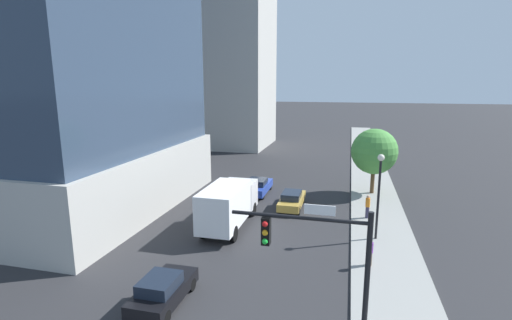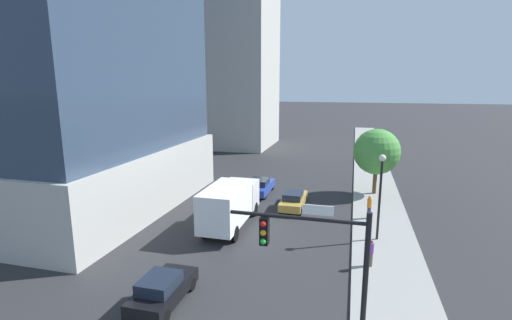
{
  "view_description": "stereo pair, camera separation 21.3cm",
  "coord_description": "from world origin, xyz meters",
  "px_view_note": "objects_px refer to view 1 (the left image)",
  "views": [
    {
      "loc": [
        6.14,
        -9.53,
        10.28
      ],
      "look_at": [
        1.67,
        8.24,
        6.49
      ],
      "focal_mm": 26.19,
      "sensor_mm": 36.0,
      "label": 1
    },
    {
      "loc": [
        6.35,
        -9.48,
        10.28
      ],
      "look_at": [
        1.67,
        8.24,
        6.49
      ],
      "focal_mm": 26.19,
      "sensor_mm": 36.0,
      "label": 2
    }
  ],
  "objects_px": {
    "car_blue": "(258,186)",
    "pedestrian_purple_shirt": "(370,252)",
    "street_lamp": "(379,184)",
    "street_tree": "(374,152)",
    "pedestrian_orange_shirt": "(368,206)",
    "car_gold": "(292,200)",
    "box_truck": "(229,203)",
    "construction_building": "(223,31)",
    "traffic_light_pole": "(320,255)",
    "car_black": "(163,290)"
  },
  "relations": [
    {
      "from": "car_blue",
      "to": "box_truck",
      "type": "xyz_separation_m",
      "value": [
        0.0,
        -8.74,
        1.13
      ]
    },
    {
      "from": "traffic_light_pole",
      "to": "car_gold",
      "type": "height_order",
      "value": "traffic_light_pole"
    },
    {
      "from": "traffic_light_pole",
      "to": "box_truck",
      "type": "distance_m",
      "value": 13.91
    },
    {
      "from": "traffic_light_pole",
      "to": "car_gold",
      "type": "bearing_deg",
      "value": 101.89
    },
    {
      "from": "street_lamp",
      "to": "street_tree",
      "type": "height_order",
      "value": "street_tree"
    },
    {
      "from": "car_blue",
      "to": "pedestrian_purple_shirt",
      "type": "distance_m",
      "value": 15.76
    },
    {
      "from": "car_gold",
      "to": "street_lamp",
      "type": "bearing_deg",
      "value": -38.93
    },
    {
      "from": "car_blue",
      "to": "box_truck",
      "type": "relative_size",
      "value": 0.63
    },
    {
      "from": "car_black",
      "to": "car_gold",
      "type": "xyz_separation_m",
      "value": [
        3.76,
        15.28,
        -0.01
      ]
    },
    {
      "from": "car_blue",
      "to": "pedestrian_orange_shirt",
      "type": "distance_m",
      "value": 10.82
    },
    {
      "from": "street_lamp",
      "to": "street_tree",
      "type": "distance_m",
      "value": 10.93
    },
    {
      "from": "construction_building",
      "to": "car_blue",
      "type": "bearing_deg",
      "value": -65.23
    },
    {
      "from": "street_tree",
      "to": "car_gold",
      "type": "distance_m",
      "value": 9.44
    },
    {
      "from": "street_lamp",
      "to": "pedestrian_orange_shirt",
      "type": "xyz_separation_m",
      "value": [
        -0.41,
        3.9,
        -2.81
      ]
    },
    {
      "from": "street_lamp",
      "to": "pedestrian_purple_shirt",
      "type": "xyz_separation_m",
      "value": [
        -0.58,
        -3.98,
        -2.94
      ]
    },
    {
      "from": "traffic_light_pole",
      "to": "pedestrian_purple_shirt",
      "type": "bearing_deg",
      "value": 73.85
    },
    {
      "from": "car_black",
      "to": "construction_building",
      "type": "bearing_deg",
      "value": 105.19
    },
    {
      "from": "street_tree",
      "to": "pedestrian_purple_shirt",
      "type": "relative_size",
      "value": 3.82
    },
    {
      "from": "car_gold",
      "to": "pedestrian_orange_shirt",
      "type": "xyz_separation_m",
      "value": [
        6.01,
        -1.29,
        0.35
      ]
    },
    {
      "from": "car_gold",
      "to": "construction_building",
      "type": "bearing_deg",
      "value": 118.17
    },
    {
      "from": "construction_building",
      "to": "street_tree",
      "type": "relative_size",
      "value": 7.09
    },
    {
      "from": "street_lamp",
      "to": "street_tree",
      "type": "xyz_separation_m",
      "value": [
        0.29,
        10.92,
        0.21
      ]
    },
    {
      "from": "traffic_light_pole",
      "to": "car_blue",
      "type": "bearing_deg",
      "value": 109.85
    },
    {
      "from": "construction_building",
      "to": "box_truck",
      "type": "distance_m",
      "value": 40.9
    },
    {
      "from": "car_black",
      "to": "car_blue",
      "type": "xyz_separation_m",
      "value": [
        -0.0,
        18.62,
        -0.02
      ]
    },
    {
      "from": "street_lamp",
      "to": "car_black",
      "type": "xyz_separation_m",
      "value": [
        -10.18,
        -10.1,
        -3.15
      ]
    },
    {
      "from": "car_black",
      "to": "box_truck",
      "type": "relative_size",
      "value": 0.55
    },
    {
      "from": "traffic_light_pole",
      "to": "car_black",
      "type": "bearing_deg",
      "value": 166.98
    },
    {
      "from": "traffic_light_pole",
      "to": "street_lamp",
      "type": "xyz_separation_m",
      "value": [
        2.85,
        11.79,
        -0.31
      ]
    },
    {
      "from": "street_tree",
      "to": "car_gold",
      "type": "relative_size",
      "value": 1.3
    },
    {
      "from": "box_truck",
      "to": "pedestrian_purple_shirt",
      "type": "xyz_separation_m",
      "value": [
        9.6,
        -3.77,
        -0.9
      ]
    },
    {
      "from": "car_black",
      "to": "box_truck",
      "type": "height_order",
      "value": "box_truck"
    },
    {
      "from": "pedestrian_orange_shirt",
      "to": "car_black",
      "type": "bearing_deg",
      "value": -124.93
    },
    {
      "from": "traffic_light_pole",
      "to": "pedestrian_purple_shirt",
      "type": "height_order",
      "value": "traffic_light_pole"
    },
    {
      "from": "car_gold",
      "to": "traffic_light_pole",
      "type": "bearing_deg",
      "value": -78.11
    },
    {
      "from": "car_black",
      "to": "pedestrian_purple_shirt",
      "type": "bearing_deg",
      "value": 32.53
    },
    {
      "from": "car_black",
      "to": "traffic_light_pole",
      "type": "bearing_deg",
      "value": -13.02
    },
    {
      "from": "street_tree",
      "to": "car_gold",
      "type": "height_order",
      "value": "street_tree"
    },
    {
      "from": "construction_building",
      "to": "pedestrian_orange_shirt",
      "type": "bearing_deg",
      "value": -54.78
    },
    {
      "from": "car_blue",
      "to": "pedestrian_orange_shirt",
      "type": "xyz_separation_m",
      "value": [
        9.77,
        -4.63,
        0.37
      ]
    },
    {
      "from": "box_truck",
      "to": "pedestrian_purple_shirt",
      "type": "distance_m",
      "value": 10.35
    },
    {
      "from": "car_gold",
      "to": "box_truck",
      "type": "distance_m",
      "value": 6.67
    },
    {
      "from": "traffic_light_pole",
      "to": "car_black",
      "type": "relative_size",
      "value": 1.46
    },
    {
      "from": "construction_building",
      "to": "car_gold",
      "type": "distance_m",
      "value": 38.28
    },
    {
      "from": "pedestrian_purple_shirt",
      "to": "street_tree",
      "type": "bearing_deg",
      "value": 86.66
    },
    {
      "from": "box_truck",
      "to": "pedestrian_purple_shirt",
      "type": "height_order",
      "value": "box_truck"
    },
    {
      "from": "pedestrian_purple_shirt",
      "to": "pedestrian_orange_shirt",
      "type": "height_order",
      "value": "pedestrian_orange_shirt"
    },
    {
      "from": "construction_building",
      "to": "pedestrian_purple_shirt",
      "type": "height_order",
      "value": "construction_building"
    },
    {
      "from": "street_tree",
      "to": "car_black",
      "type": "height_order",
      "value": "street_tree"
    },
    {
      "from": "traffic_light_pole",
      "to": "car_gold",
      "type": "xyz_separation_m",
      "value": [
        -3.57,
        16.98,
        -3.47
      ]
    }
  ]
}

